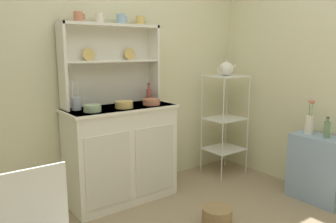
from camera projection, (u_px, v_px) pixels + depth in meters
wall_back at (106, 63)px, 3.06m from camera, size 3.84×0.05×2.50m
hutch_cabinet at (121, 153)px, 3.00m from camera, size 0.99×0.45×0.87m
hutch_shelf_unit at (110, 59)px, 2.97m from camera, size 0.92×0.18×0.72m
bakers_rack at (225, 114)px, 3.62m from camera, size 0.41×0.35×1.09m
side_shelf_blue at (318, 168)px, 3.01m from camera, size 0.28×0.48×0.61m
floor_basket at (217, 216)px, 2.61m from camera, size 0.24×0.24×0.14m
cup_terracotta_0 at (79, 17)px, 2.71m from camera, size 0.09×0.08×0.08m
cup_cream_1 at (99, 18)px, 2.81m from camera, size 0.08×0.07×0.08m
cup_sky_2 at (121, 19)px, 2.94m from camera, size 0.09×0.08×0.09m
cup_gold_3 at (140, 21)px, 3.05m from camera, size 0.09×0.08×0.08m
bowl_mixing_large at (92, 108)px, 2.69m from camera, size 0.14×0.14×0.06m
bowl_floral_medium at (124, 105)px, 2.86m from camera, size 0.16×0.16×0.06m
bowl_cream_small at (151, 102)px, 3.02m from camera, size 0.16×0.16×0.05m
jam_bottle at (149, 95)px, 3.19m from camera, size 0.05×0.05×0.18m
utensil_jar at (76, 103)px, 2.76m from camera, size 0.08×0.08×0.25m
porcelain_teapot at (226, 69)px, 3.53m from camera, size 0.24×0.15×0.17m
flower_vase at (309, 122)px, 3.03m from camera, size 0.08×0.08×0.32m
oil_bottle at (327, 129)px, 2.90m from camera, size 0.05×0.05×0.19m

